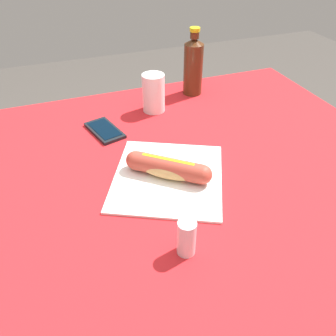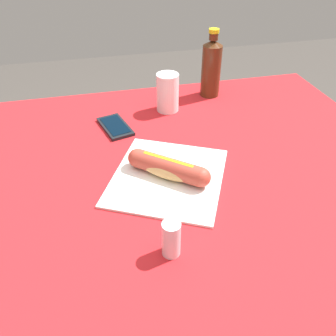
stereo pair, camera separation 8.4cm
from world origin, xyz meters
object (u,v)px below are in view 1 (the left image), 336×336
soda_bottle (193,66)px  drinking_cup (154,93)px  cell_phone (105,130)px  hot_dog (168,168)px  salt_shaker (187,238)px

soda_bottle → drinking_cup: bearing=24.2°
soda_bottle → cell_phone: bearing=23.7°
hot_dog → cell_phone: size_ratio=1.18×
soda_bottle → drinking_cup: size_ratio=1.85×
hot_dog → drinking_cup: 0.36m
cell_phone → soda_bottle: bearing=-156.3°
cell_phone → hot_dog: bearing=110.5°
drinking_cup → salt_shaker: size_ratio=1.54×
soda_bottle → hot_dog: bearing=59.5°
cell_phone → soda_bottle: soda_bottle is taller
drinking_cup → salt_shaker: (0.13, 0.57, -0.02)m
salt_shaker → drinking_cup: bearing=-102.5°
cell_phone → drinking_cup: bearing=-156.7°
cell_phone → salt_shaker: (-0.05, 0.49, 0.03)m
soda_bottle → salt_shaker: (0.29, 0.65, -0.06)m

